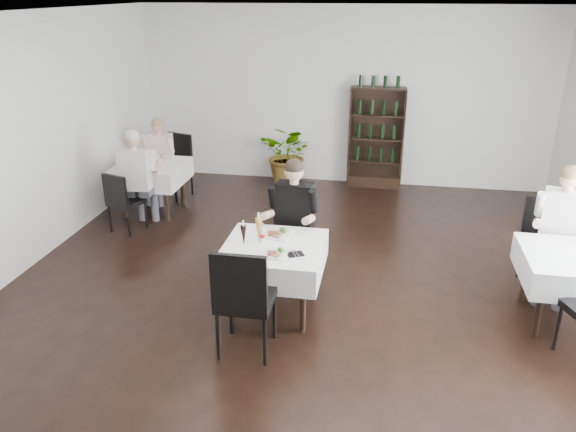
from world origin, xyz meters
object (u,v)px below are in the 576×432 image
object	(u,v)px
wine_shelf	(376,139)
main_table	(274,258)
potted_tree	(289,154)
diner_main	(292,214)

from	to	relation	value
wine_shelf	main_table	world-z (taller)	wine_shelf
wine_shelf	potted_tree	bearing A→B (deg)	-175.58
main_table	potted_tree	bearing A→B (deg)	97.85
diner_main	main_table	bearing A→B (deg)	-97.51
wine_shelf	main_table	bearing A→B (deg)	-101.78
potted_tree	main_table	bearing A→B (deg)	-82.15
wine_shelf	diner_main	xyz separation A→B (m)	(-0.82, -3.67, 0.02)
potted_tree	wine_shelf	bearing A→B (deg)	4.42
potted_tree	diner_main	distance (m)	3.63
potted_tree	diner_main	xyz separation A→B (m)	(0.66, -3.56, 0.34)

